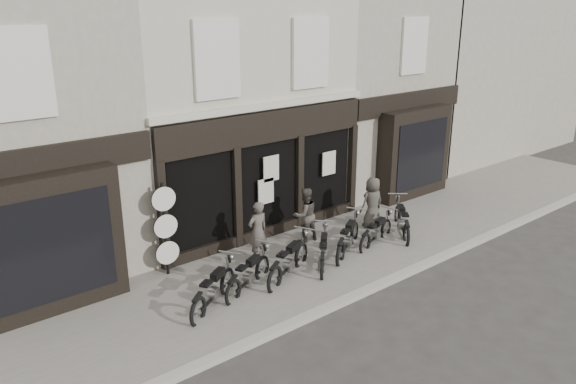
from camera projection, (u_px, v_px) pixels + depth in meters
ground_plane at (337, 273)px, 14.83m from camera, size 90.00×90.00×0.00m
pavement at (314, 259)px, 15.47m from camera, size 30.00×4.20×0.12m
kerb at (372, 288)px, 13.90m from camera, size 30.00×0.25×0.13m
central_building at (210, 92)px, 17.89m from camera, size 7.30×6.22×8.34m
neighbour_right at (351, 78)px, 21.70m from camera, size 5.60×6.73×8.34m
filler_right at (470, 63)px, 26.67m from camera, size 11.00×6.00×8.20m
motorcycle_0 at (214, 293)px, 12.96m from camera, size 1.97×1.38×1.05m
motorcycle_1 at (249, 277)px, 13.74m from camera, size 1.96×1.13×1.01m
motorcycle_2 at (289, 264)px, 14.35m from camera, size 2.11×1.23×1.09m
motorcycle_3 at (323, 254)px, 15.02m from camera, size 1.66×1.65×1.01m
motorcycle_4 at (348, 241)px, 15.77m from camera, size 2.05×1.40×1.09m
motorcycle_5 at (376, 234)px, 16.36m from camera, size 1.93×0.82×0.95m
motorcycle_6 at (402, 223)px, 17.05m from camera, size 1.66×1.85×1.07m
man_left at (258, 231)px, 15.04m from camera, size 0.62×0.41×1.68m
man_centre at (305, 215)px, 16.33m from camera, size 0.86×0.71×1.61m
man_right at (372, 202)px, 17.36m from camera, size 0.85×0.61×1.61m
advert_sign_post at (166, 233)px, 14.15m from camera, size 0.63×0.40×2.57m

